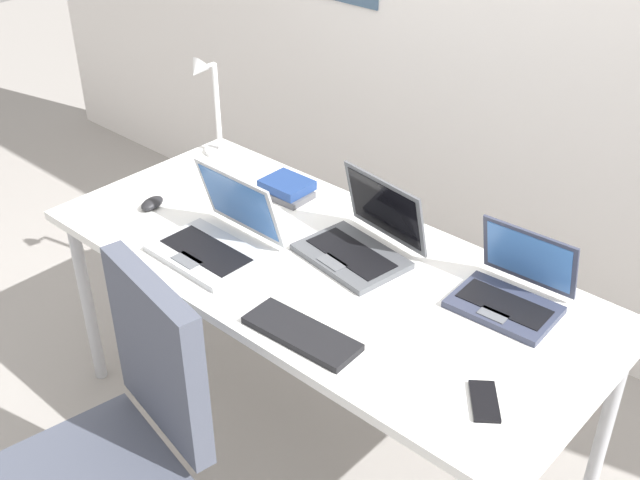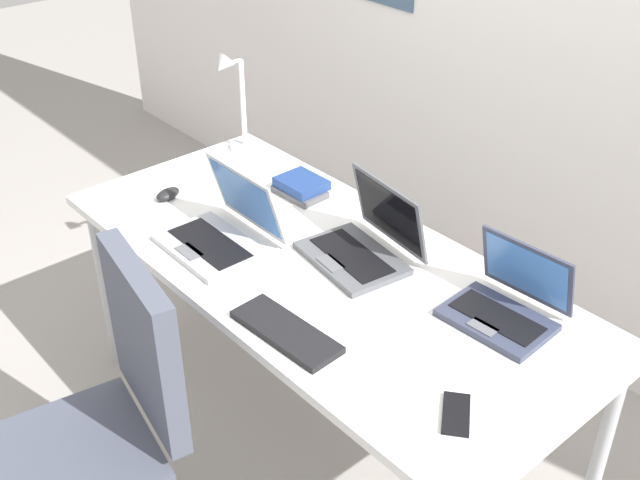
{
  "view_description": "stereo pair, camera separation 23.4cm",
  "coord_description": "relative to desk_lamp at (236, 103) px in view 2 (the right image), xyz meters",
  "views": [
    {
      "loc": [
        1.33,
        -1.47,
        2.07
      ],
      "look_at": [
        0.0,
        0.0,
        0.82
      ],
      "focal_mm": 43.85,
      "sensor_mm": 36.0,
      "label": 1
    },
    {
      "loc": [
        1.49,
        -1.3,
        2.07
      ],
      "look_at": [
        0.0,
        0.0,
        0.82
      ],
      "focal_mm": 43.85,
      "sensor_mm": 36.0,
      "label": 2
    }
  ],
  "objects": [
    {
      "name": "ground_plane",
      "position": [
        0.8,
        -0.28,
        -0.94
      ],
      "size": [
        12.0,
        12.0,
        0.0
      ],
      "primitive_type": "plane",
      "color": "gray"
    },
    {
      "name": "wall_back",
      "position": [
        0.8,
        0.82,
        0.36
      ],
      "size": [
        6.0,
        0.13,
        2.6
      ],
      "color": "silver",
      "rests_on": "ground_plane"
    },
    {
      "name": "desk",
      "position": [
        0.8,
        -0.28,
        -0.25
      ],
      "size": [
        1.8,
        0.8,
        0.74
      ],
      "color": "white",
      "rests_on": "ground_plane"
    },
    {
      "name": "desk_lamp",
      "position": [
        0.0,
        0.0,
        0.0
      ],
      "size": [
        0.12,
        0.18,
        0.4
      ],
      "color": "white",
      "rests_on": "desk"
    },
    {
      "name": "laptop_far_corner",
      "position": [
        1.34,
        -0.07,
        -0.15
      ],
      "size": [
        0.3,
        0.26,
        0.21
      ],
      "color": "#33384C",
      "rests_on": "desk"
    },
    {
      "name": "laptop_center",
      "position": [
        0.86,
        -0.16,
        -0.15
      ],
      "size": [
        0.36,
        0.32,
        0.24
      ],
      "color": "#515459",
      "rests_on": "desk"
    },
    {
      "name": "laptop_front_right",
      "position": [
        0.52,
        -0.44,
        -0.15
      ],
      "size": [
        0.34,
        0.3,
        0.24
      ],
      "color": "#B7BABC",
      "rests_on": "desk"
    },
    {
      "name": "external_keyboard",
      "position": [
        1.0,
        -0.57,
        -0.19
      ],
      "size": [
        0.34,
        0.14,
        0.02
      ],
      "primitive_type": "cube",
      "rotation": [
        0.0,
        0.0,
        0.05
      ],
      "color": "black",
      "rests_on": "desk"
    },
    {
      "name": "computer_mouse",
      "position": [
        0.15,
        -0.41,
        -0.18
      ],
      "size": [
        0.08,
        0.11,
        0.03
      ],
      "primitive_type": "ellipsoid",
      "rotation": [
        0.0,
        0.0,
        0.23
      ],
      "color": "black",
      "rests_on": "desk"
    },
    {
      "name": "cell_phone",
      "position": [
        1.5,
        -0.46,
        -0.19
      ],
      "size": [
        0.13,
        0.15,
        0.01
      ],
      "primitive_type": "cube",
      "rotation": [
        0.0,
        0.0,
        0.67
      ],
      "color": "black",
      "rests_on": "desk"
    },
    {
      "name": "book_stack",
      "position": [
        0.43,
        -0.04,
        -0.17
      ],
      "size": [
        0.18,
        0.14,
        0.06
      ],
      "color": "#4C4C51",
      "rests_on": "desk"
    },
    {
      "name": "office_chair",
      "position": [
        0.74,
        -1.04,
        -0.54
      ],
      "size": [
        0.52,
        0.57,
        0.97
      ],
      "color": "black",
      "rests_on": "ground_plane"
    }
  ]
}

